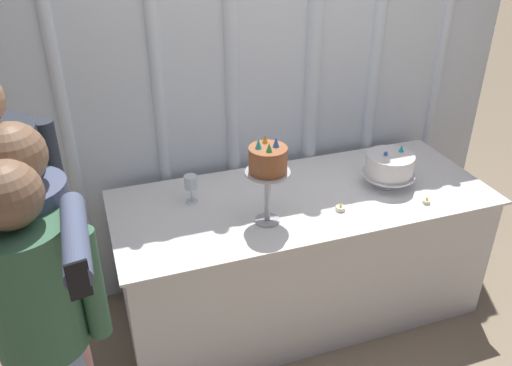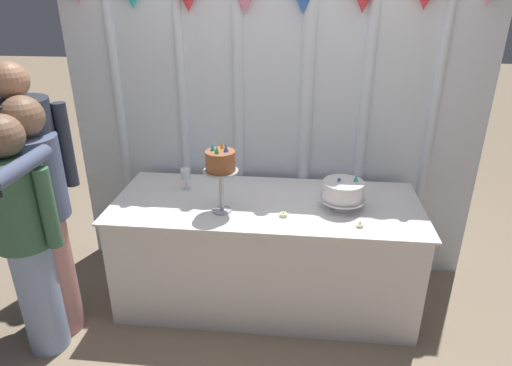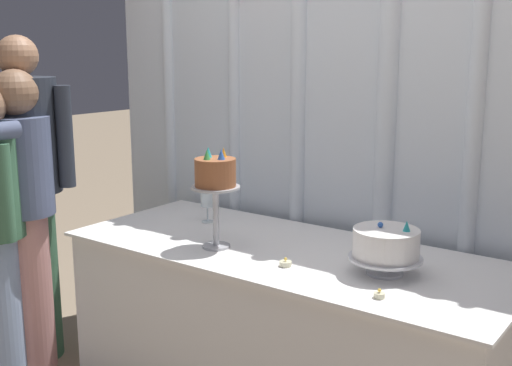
# 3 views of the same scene
# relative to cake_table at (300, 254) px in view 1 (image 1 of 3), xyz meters

# --- Properties ---
(ground_plane) EXTENTS (24.00, 24.00, 0.00)m
(ground_plane) POSITION_rel_cake_table_xyz_m (0.00, -0.10, -0.40)
(ground_plane) COLOR gray
(draped_curtain) EXTENTS (3.03, 0.17, 2.42)m
(draped_curtain) POSITION_rel_cake_table_xyz_m (0.01, 0.49, 0.89)
(draped_curtain) COLOR silver
(draped_curtain) RESTS_ON ground_plane
(cake_table) EXTENTS (2.07, 0.85, 0.79)m
(cake_table) POSITION_rel_cake_table_xyz_m (0.00, 0.00, 0.00)
(cake_table) COLOR white
(cake_table) RESTS_ON ground_plane
(cake_display_nearleft) EXTENTS (0.22, 0.22, 0.46)m
(cake_display_nearleft) POSITION_rel_cake_table_xyz_m (-0.27, -0.17, 0.72)
(cake_display_nearleft) COLOR #B2B2B7
(cake_display_nearleft) RESTS_ON cake_table
(cake_display_nearright) EXTENTS (0.30, 0.30, 0.23)m
(cake_display_nearright) POSITION_rel_cake_table_xyz_m (0.50, -0.04, 0.52)
(cake_display_nearright) COLOR silver
(cake_display_nearright) RESTS_ON cake_table
(wine_glass) EXTENTS (0.07, 0.07, 0.16)m
(wine_glass) POSITION_rel_cake_table_xyz_m (-0.59, 0.14, 0.51)
(wine_glass) COLOR silver
(wine_glass) RESTS_ON cake_table
(tealight_far_left) EXTENTS (0.05, 0.05, 0.04)m
(tealight_far_left) POSITION_rel_cake_table_xyz_m (0.12, -0.20, 0.41)
(tealight_far_left) COLOR beige
(tealight_far_left) RESTS_ON cake_table
(tealight_near_left) EXTENTS (0.04, 0.04, 0.04)m
(tealight_near_left) POSITION_rel_cake_table_xyz_m (0.59, -0.28, 0.41)
(tealight_near_left) COLOR beige
(tealight_near_left) RESTS_ON cake_table
(guest_girl_blue_dress) EXTENTS (0.44, 0.78, 1.58)m
(guest_girl_blue_dress) POSITION_rel_cake_table_xyz_m (-1.31, -0.46, 0.49)
(guest_girl_blue_dress) COLOR #D6938E
(guest_girl_blue_dress) RESTS_ON ground_plane
(guest_man_dark_suit) EXTENTS (0.50, 0.50, 1.75)m
(guest_man_dark_suit) POSITION_rel_cake_table_xyz_m (-1.41, -0.36, 0.56)
(guest_man_dark_suit) COLOR #3D6B4C
(guest_man_dark_suit) RESTS_ON ground_plane
(guest_man_pink_jacket) EXTENTS (0.49, 0.39, 1.53)m
(guest_man_pink_jacket) POSITION_rel_cake_table_xyz_m (-1.33, -0.63, 0.44)
(guest_man_pink_jacket) COLOR #93ADD6
(guest_man_pink_jacket) RESTS_ON ground_plane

